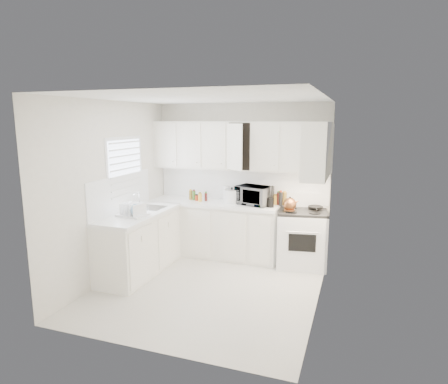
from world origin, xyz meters
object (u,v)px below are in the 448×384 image
at_px(utensil_crock, 271,196).
at_px(dish_rack, 133,209).
at_px(tea_kettle, 290,203).
at_px(microwave, 254,193).
at_px(stove, 302,231).
at_px(rice_cooker, 232,195).

xyz_separation_m(utensil_crock, dish_rack, (-1.76, -1.24, -0.07)).
xyz_separation_m(tea_kettle, microwave, (-0.63, 0.21, 0.08)).
xyz_separation_m(stove, dish_rack, (-2.26, -1.30, 0.48)).
relative_size(tea_kettle, rice_cooker, 0.95).
relative_size(stove, rice_cooker, 4.40).
distance_m(tea_kettle, utensil_crock, 0.35).
bearing_deg(rice_cooker, tea_kettle, -14.07).
height_order(stove, utensil_crock, utensil_crock).
bearing_deg(utensil_crock, tea_kettle, -16.88).
bearing_deg(stove, rice_cooker, 169.13).
bearing_deg(tea_kettle, rice_cooker, 169.35).
xyz_separation_m(rice_cooker, dish_rack, (-1.07, -1.34, -0.02)).
bearing_deg(tea_kettle, utensil_crock, 163.51).
bearing_deg(tea_kettle, stove, 42.03).
height_order(stove, microwave, microwave).
bearing_deg(microwave, tea_kettle, -1.54).
xyz_separation_m(microwave, rice_cooker, (-0.38, -0.01, -0.05)).
xyz_separation_m(stove, rice_cooker, (-1.19, 0.04, 0.50)).
distance_m(microwave, rice_cooker, 0.38).
bearing_deg(utensil_crock, microwave, 159.94).
height_order(stove, tea_kettle, tea_kettle).
height_order(microwave, rice_cooker, microwave).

